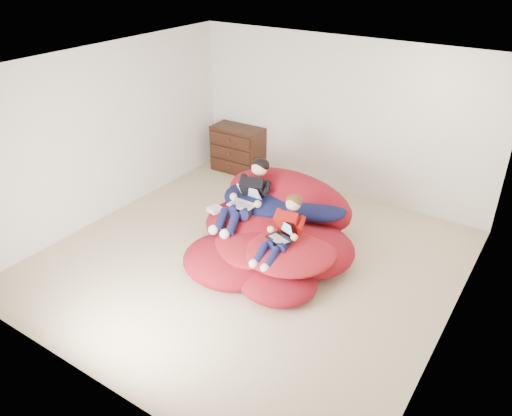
% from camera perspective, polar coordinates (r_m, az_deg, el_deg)
% --- Properties ---
extents(room_shell, '(5.10, 5.10, 2.77)m').
position_cam_1_polar(room_shell, '(6.49, -0.71, -4.34)').
color(room_shell, '#C3B08B').
rests_on(room_shell, ground).
extents(dresser, '(0.93, 0.53, 0.82)m').
position_cam_1_polar(dresser, '(8.97, -2.08, 6.71)').
color(dresser, '#33190E').
rests_on(dresser, ground).
extents(beanbag_pile, '(2.31, 2.40, 0.91)m').
position_cam_1_polar(beanbag_pile, '(6.73, 2.02, -2.46)').
color(beanbag_pile, maroon).
rests_on(beanbag_pile, ground).
extents(cream_pillow, '(0.45, 0.28, 0.28)m').
position_cam_1_polar(cream_pillow, '(7.36, 1.08, 3.40)').
color(cream_pillow, beige).
rests_on(cream_pillow, beanbag_pile).
extents(older_boy, '(0.44, 1.17, 0.74)m').
position_cam_1_polar(older_boy, '(6.77, -0.90, 1.73)').
color(older_boy, black).
rests_on(older_boy, beanbag_pile).
extents(younger_boy, '(0.33, 0.95, 0.66)m').
position_cam_1_polar(younger_boy, '(6.13, 3.21, -2.24)').
color(younger_boy, '#A7130E').
rests_on(younger_boy, beanbag_pile).
extents(laptop_white, '(0.35, 0.38, 0.23)m').
position_cam_1_polar(laptop_white, '(6.74, -1.25, 1.02)').
color(laptop_white, silver).
rests_on(laptop_white, older_boy).
extents(laptop_black, '(0.35, 0.36, 0.22)m').
position_cam_1_polar(laptop_black, '(6.12, 2.95, -2.93)').
color(laptop_black, black).
rests_on(laptop_black, younger_boy).
extents(power_adapter, '(0.20, 0.20, 0.06)m').
position_cam_1_polar(power_adapter, '(6.95, -4.70, -0.16)').
color(power_adapter, silver).
rests_on(power_adapter, beanbag_pile).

